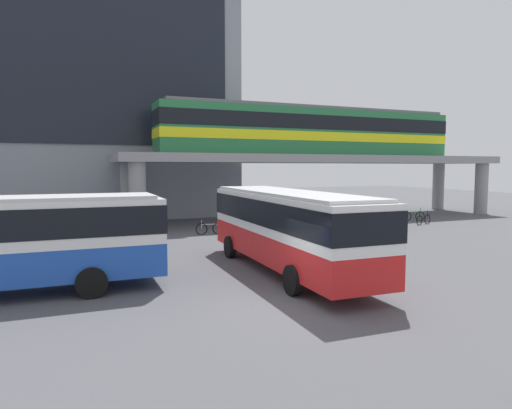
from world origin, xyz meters
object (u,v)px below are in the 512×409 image
(bicycle_green, at_px, (413,216))
(bicycle_silver, at_px, (210,228))
(bus_main, at_px, (287,222))
(bicycle_brown, at_px, (296,228))
(train, at_px, (313,131))
(bicycle_black, at_px, (423,219))
(bicycle_blue, at_px, (340,224))
(bicycle_orange, at_px, (382,221))
(station_building, at_px, (51,90))

(bicycle_green, distance_m, bicycle_silver, 16.71)
(bus_main, xyz_separation_m, bicycle_brown, (5.18, 9.20, -1.63))
(train, relative_size, bicycle_green, 14.64)
(bicycle_black, bearing_deg, bicycle_blue, 177.96)
(bicycle_brown, xyz_separation_m, bicycle_green, (11.59, 2.43, 0.00))
(bicycle_brown, xyz_separation_m, bicycle_black, (10.68, 0.37, 0.00))
(bicycle_orange, bearing_deg, bus_main, -141.38)
(bicycle_orange, bearing_deg, bicycle_blue, -178.06)
(bicycle_black, bearing_deg, bicycle_silver, 175.15)
(bus_main, relative_size, bicycle_silver, 6.21)
(station_building, relative_size, bicycle_orange, 16.41)
(bicycle_silver, bearing_deg, bicycle_blue, -7.07)
(bus_main, relative_size, bicycle_green, 6.49)
(bicycle_blue, relative_size, bicycle_silver, 0.93)
(bicycle_brown, height_order, bicycle_silver, same)
(station_building, height_order, bus_main, station_building)
(bicycle_blue, relative_size, bicycle_black, 0.96)
(train, distance_m, bicycle_blue, 9.26)
(bicycle_green, xyz_separation_m, bicycle_silver, (-16.69, -0.72, 0.00))
(bicycle_orange, xyz_separation_m, bicycle_brown, (-7.26, -0.74, 0.00))
(bicycle_brown, bearing_deg, train, 53.63)
(train, height_order, bus_main, train)
(bicycle_brown, bearing_deg, bicycle_orange, 5.80)
(bicycle_black, bearing_deg, bicycle_green, 66.05)
(station_building, height_order, bicycle_blue, station_building)
(bicycle_silver, relative_size, bicycle_black, 1.03)
(station_building, relative_size, bus_main, 2.65)
(bicycle_orange, height_order, bicycle_brown, same)
(bus_main, xyz_separation_m, bicycle_silver, (0.08, 10.91, -1.63))
(train, bearing_deg, bicycle_blue, -102.23)
(station_building, distance_m, bicycle_black, 32.53)
(train, height_order, bicycle_silver, train)
(bicycle_orange, relative_size, bicycle_silver, 1.00)
(bicycle_blue, relative_size, bicycle_green, 0.97)
(bicycle_green, bearing_deg, bicycle_brown, -168.16)
(train, height_order, bicycle_brown, train)
(station_building, bearing_deg, bicycle_orange, -39.35)
(bicycle_orange, height_order, bicycle_green, same)
(station_building, height_order, bicycle_brown, station_building)
(station_building, distance_m, bicycle_orange, 29.77)
(bicycle_blue, distance_m, bicycle_brown, 3.74)
(train, xyz_separation_m, bicycle_black, (5.63, -6.48, -6.71))
(station_building, bearing_deg, bicycle_green, -31.69)
(bicycle_brown, bearing_deg, bicycle_blue, 9.48)
(station_building, relative_size, bicycle_brown, 16.87)
(station_building, relative_size, bicycle_silver, 16.47)
(train, height_order, bicycle_orange, train)
(bicycle_orange, relative_size, bicycle_black, 1.03)
(bicycle_green, distance_m, bicycle_black, 2.26)
(bicycle_green, bearing_deg, bicycle_silver, -177.52)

